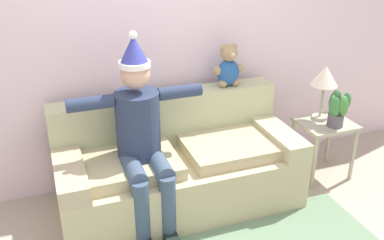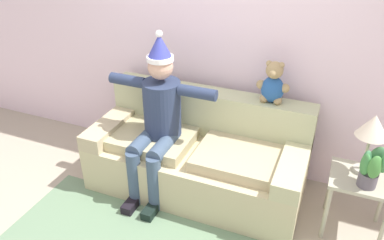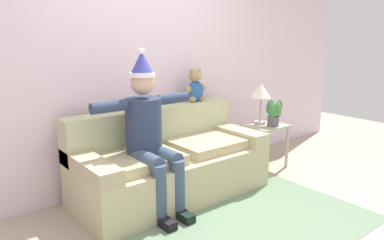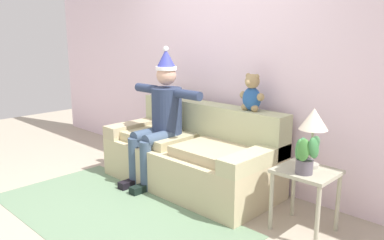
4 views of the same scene
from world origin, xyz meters
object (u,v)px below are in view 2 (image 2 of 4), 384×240
(side_table, at_px, (360,187))
(potted_plant, at_px, (372,168))
(person_seated, at_px, (158,116))
(teddy_bear, at_px, (273,84))
(table_lamp, at_px, (373,129))
(couch, at_px, (199,155))

(side_table, height_order, potted_plant, potted_plant)
(side_table, bearing_deg, person_seated, -177.09)
(teddy_bear, relative_size, potted_plant, 1.14)
(potted_plant, bearing_deg, table_lamp, 102.53)
(teddy_bear, distance_m, side_table, 1.09)
(couch, bearing_deg, person_seated, -152.81)
(potted_plant, bearing_deg, person_seated, 179.83)
(couch, bearing_deg, potted_plant, -6.95)
(table_lamp, xyz_separation_m, potted_plant, (0.04, -0.18, -0.23))
(person_seated, distance_m, side_table, 1.77)
(teddy_bear, height_order, potted_plant, teddy_bear)
(side_table, height_order, table_lamp, table_lamp)
(table_lamp, bearing_deg, teddy_bear, 162.01)
(person_seated, bearing_deg, teddy_bear, 25.96)
(couch, xyz_separation_m, potted_plant, (1.44, -0.18, 0.37))
(couch, bearing_deg, teddy_bear, 25.23)
(teddy_bear, height_order, side_table, teddy_bear)
(teddy_bear, height_order, table_lamp, teddy_bear)
(side_table, relative_size, potted_plant, 1.63)
(couch, distance_m, person_seated, 0.57)
(teddy_bear, distance_m, table_lamp, 0.87)
(teddy_bear, relative_size, side_table, 0.70)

